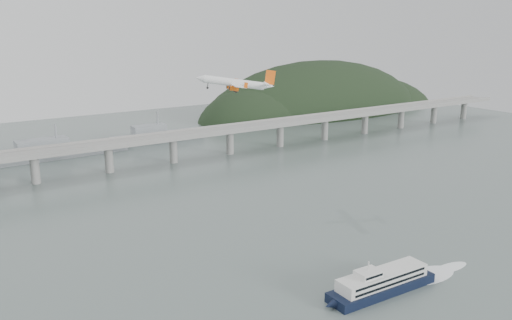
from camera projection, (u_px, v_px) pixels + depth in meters
ground at (324, 264)px, 241.23m from camera, size 900.00×900.00×0.00m
bridge at (147, 143)px, 398.06m from camera, size 800.00×22.00×23.90m
headland at (326, 125)px, 666.17m from camera, size 365.00×155.00×156.00m
ferry at (382, 282)px, 215.34m from camera, size 80.34×14.71×15.16m
airliner at (236, 83)px, 270.39m from camera, size 38.17×35.92×11.24m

